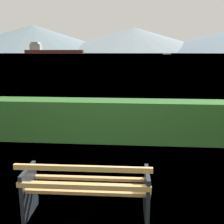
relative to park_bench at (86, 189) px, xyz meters
The scene contains 7 objects.
ground_plane 0.43m from the park_bench, 90.92° to the left, with size 1400.00×1400.00×0.00m, color olive.
water_surface 306.82m from the park_bench, 90.00° to the left, with size 620.00×620.00×0.00m, color #6B8EA3.
park_bench is the anchor object (origin of this frame).
hedge_row 3.21m from the park_bench, 90.02° to the left, with size 7.88×0.70×1.02m, color #285B23.
cargo_ship_large 303.02m from the park_bench, 107.68° to the left, with size 64.21×9.44×12.51m.
fishing_boat_near 226.71m from the park_bench, 82.89° to the left, with size 7.15×7.33×1.25m.
distant_hills 550.60m from the park_bench, 91.05° to the left, with size 784.16×390.60×56.17m.
Camera 1 is at (0.59, -3.17, 2.19)m, focal length 42.26 mm.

